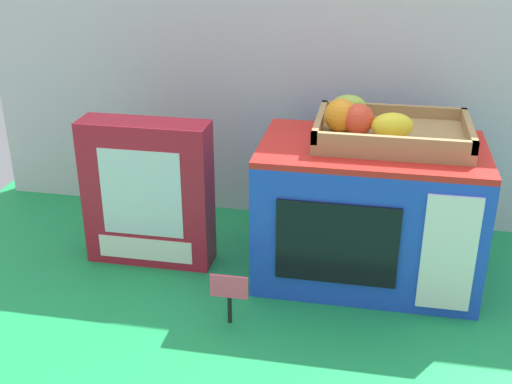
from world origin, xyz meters
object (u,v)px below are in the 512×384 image
(toy_microwave, at_px, (368,212))
(food_groups_crate, at_px, (381,129))
(price_sign, at_px, (229,292))
(cookie_set_box, at_px, (148,193))

(toy_microwave, bearing_deg, food_groups_crate, 66.67)
(food_groups_crate, height_order, price_sign, food_groups_crate)
(toy_microwave, relative_size, food_groups_crate, 1.47)
(toy_microwave, distance_m, food_groups_crate, 0.17)
(cookie_set_box, bearing_deg, food_groups_crate, 6.13)
(cookie_set_box, bearing_deg, price_sign, -42.66)
(cookie_set_box, height_order, price_sign, cookie_set_box)
(food_groups_crate, relative_size, price_sign, 2.94)
(toy_microwave, bearing_deg, price_sign, -136.61)
(price_sign, bearing_deg, toy_microwave, 43.39)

